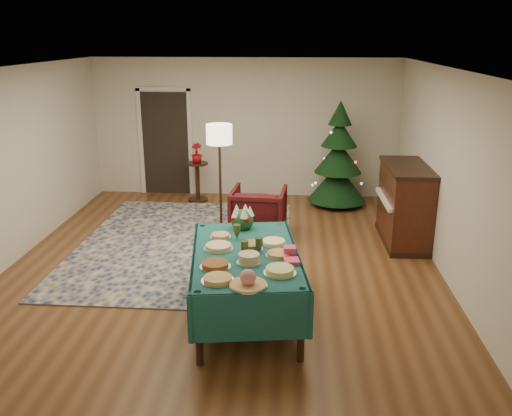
# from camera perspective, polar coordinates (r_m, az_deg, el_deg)

# --- Properties ---
(room_shell) EXTENTS (7.00, 7.00, 7.00)m
(room_shell) POSITION_cam_1_polar(r_m,az_deg,el_deg) (7.36, -3.54, 3.90)
(room_shell) COLOR #593319
(room_shell) RESTS_ON ground
(doorway) EXTENTS (1.08, 0.04, 2.16)m
(doorway) POSITION_cam_1_polar(r_m,az_deg,el_deg) (11.05, -9.50, 7.05)
(doorway) COLOR black
(doorway) RESTS_ON ground
(rug) EXTENTS (3.24, 4.23, 0.02)m
(rug) POSITION_cam_1_polar(r_m,az_deg,el_deg) (8.51, -7.52, -3.75)
(rug) COLOR #121C46
(rug) RESTS_ON ground
(buffet_table) EXTENTS (1.47, 2.19, 0.80)m
(buffet_table) POSITION_cam_1_polar(r_m,az_deg,el_deg) (6.11, -1.12, -6.10)
(buffet_table) COLOR black
(buffet_table) RESTS_ON ground
(platter_0) EXTENTS (0.33, 0.33, 0.05)m
(platter_0) POSITION_cam_1_polar(r_m,az_deg,el_deg) (5.38, -4.04, -7.49)
(platter_0) COLOR silver
(platter_0) RESTS_ON buffet_table
(platter_1) EXTENTS (0.37, 0.37, 0.17)m
(platter_1) POSITION_cam_1_polar(r_m,az_deg,el_deg) (5.26, -0.85, -7.56)
(platter_1) COLOR silver
(platter_1) RESTS_ON buffet_table
(platter_2) EXTENTS (0.34, 0.34, 0.07)m
(platter_2) POSITION_cam_1_polar(r_m,az_deg,el_deg) (5.53, 2.52, -6.61)
(platter_2) COLOR silver
(platter_2) RESTS_ON buffet_table
(platter_3) EXTENTS (0.33, 0.33, 0.06)m
(platter_3) POSITION_cam_1_polar(r_m,az_deg,el_deg) (5.69, -4.31, -6.00)
(platter_3) COLOR silver
(platter_3) RESTS_ON buffet_table
(platter_4) EXTENTS (0.26, 0.26, 0.11)m
(platter_4) POSITION_cam_1_polar(r_m,az_deg,el_deg) (5.76, -0.75, -5.35)
(platter_4) COLOR silver
(platter_4) RESTS_ON buffet_table
(platter_5) EXTENTS (0.30, 0.30, 0.04)m
(platter_5) POSITION_cam_1_polar(r_m,az_deg,el_deg) (5.96, 2.41, -4.88)
(platter_5) COLOR silver
(platter_5) RESTS_ON buffet_table
(platter_6) EXTENTS (0.34, 0.34, 0.06)m
(platter_6) POSITION_cam_1_polar(r_m,az_deg,el_deg) (6.15, -3.97, -4.11)
(platter_6) COLOR silver
(platter_6) RESTS_ON buffet_table
(platter_7) EXTENTS (0.28, 0.28, 0.08)m
(platter_7) POSITION_cam_1_polar(r_m,az_deg,el_deg) (6.13, -0.52, -4.04)
(platter_7) COLOR silver
(platter_7) RESTS_ON buffet_table
(platter_8) EXTENTS (0.32, 0.32, 0.04)m
(platter_8) POSITION_cam_1_polar(r_m,az_deg,el_deg) (6.29, 1.84, -3.63)
(platter_8) COLOR silver
(platter_8) RESTS_ON buffet_table
(platter_9) EXTENTS (0.25, 0.25, 0.04)m
(platter_9) POSITION_cam_1_polar(r_m,az_deg,el_deg) (6.49, -3.75, -2.94)
(platter_9) COLOR silver
(platter_9) RESTS_ON buffet_table
(goblet_0) EXTENTS (0.09, 0.09, 0.19)m
(goblet_0) POSITION_cam_1_polar(r_m,az_deg,el_deg) (6.39, -2.02, -2.50)
(goblet_0) COLOR #2D471E
(goblet_0) RESTS_ON buffet_table
(goblet_1) EXTENTS (0.09, 0.09, 0.19)m
(goblet_1) POSITION_cam_1_polar(r_m,az_deg,el_deg) (5.99, 0.33, -3.91)
(goblet_1) COLOR #2D471E
(goblet_1) RESTS_ON buffet_table
(goblet_2) EXTENTS (0.09, 0.09, 0.19)m
(goblet_2) POSITION_cam_1_polar(r_m,az_deg,el_deg) (5.91, -1.21, -4.26)
(goblet_2) COLOR #2D471E
(goblet_2) RESTS_ON buffet_table
(napkin_stack) EXTENTS (0.18, 0.18, 0.04)m
(napkin_stack) POSITION_cam_1_polar(r_m,az_deg,el_deg) (5.79, 3.77, -5.61)
(napkin_stack) COLOR #E53F67
(napkin_stack) RESTS_ON buffet_table
(gift_box) EXTENTS (0.14, 0.14, 0.11)m
(gift_box) POSITION_cam_1_polar(r_m,az_deg,el_deg) (5.96, 3.55, -4.57)
(gift_box) COLOR #E53F6C
(gift_box) RESTS_ON buffet_table
(centerpiece) EXTENTS (0.29, 0.29, 0.33)m
(centerpiece) POSITION_cam_1_polar(r_m,az_deg,el_deg) (6.74, -1.44, -1.04)
(centerpiece) COLOR #1E4C1E
(centerpiece) RESTS_ON buffet_table
(armchair) EXTENTS (0.90, 0.86, 0.87)m
(armchair) POSITION_cam_1_polar(r_m,az_deg,el_deg) (8.70, 0.26, -0.13)
(armchair) COLOR #410E10
(armchair) RESTS_ON ground
(floor_lamp) EXTENTS (0.42, 0.42, 1.74)m
(floor_lamp) POSITION_cam_1_polar(r_m,az_deg,el_deg) (8.82, -3.88, 7.08)
(floor_lamp) COLOR #A57F3F
(floor_lamp) RESTS_ON ground
(side_table) EXTENTS (0.43, 0.43, 0.76)m
(side_table) POSITION_cam_1_polar(r_m,az_deg,el_deg) (10.59, -6.16, 2.70)
(side_table) COLOR black
(side_table) RESTS_ON ground
(potted_plant) EXTENTS (0.21, 0.38, 0.21)m
(potted_plant) POSITION_cam_1_polar(r_m,az_deg,el_deg) (10.47, -6.25, 5.32)
(potted_plant) COLOR #A00B10
(potted_plant) RESTS_ON side_table
(christmas_tree) EXTENTS (1.26, 1.26, 1.98)m
(christmas_tree) POSITION_cam_1_polar(r_m,az_deg,el_deg) (10.26, 8.65, 5.09)
(christmas_tree) COLOR black
(christmas_tree) RESTS_ON ground
(piano) EXTENTS (0.69, 1.43, 1.23)m
(piano) POSITION_cam_1_polar(r_m,az_deg,el_deg) (8.66, 15.35, 0.29)
(piano) COLOR black
(piano) RESTS_ON ground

